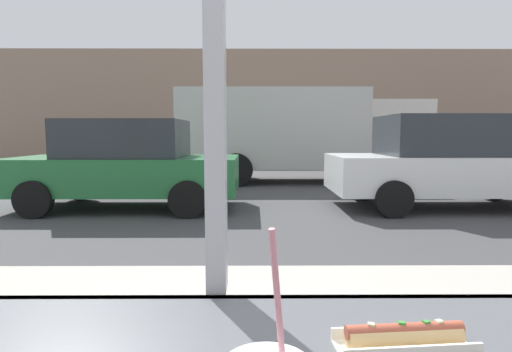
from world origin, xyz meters
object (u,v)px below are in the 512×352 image
object	(u,v)px
parked_car_green	(127,164)
hotdog_tray_far	(404,338)
parked_car_white	(450,162)
box_truck	(298,131)

from	to	relation	value
parked_car_green	hotdog_tray_far	bearing A→B (deg)	-68.86
parked_car_white	box_truck	distance (m)	4.98
hotdog_tray_far	parked_car_green	world-z (taller)	parked_car_green
parked_car_white	parked_car_green	bearing A→B (deg)	-180.00
box_truck	parked_car_white	bearing A→B (deg)	-60.53
parked_car_white	box_truck	size ratio (longest dim) A/B	0.65
parked_car_green	parked_car_white	bearing A→B (deg)	0.00
parked_car_green	box_truck	bearing A→B (deg)	49.10
hotdog_tray_far	parked_car_white	world-z (taller)	parked_car_white
parked_car_green	box_truck	distance (m)	5.72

